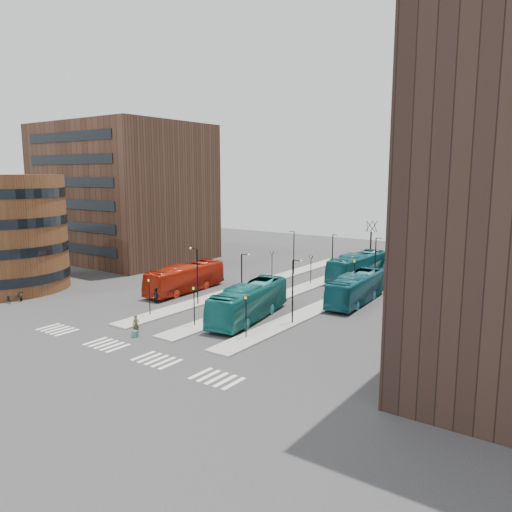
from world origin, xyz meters
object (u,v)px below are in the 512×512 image
Objects in this scene: teal_bus_a at (249,302)px; teal_bus_d at (414,260)px; bicycle_near at (9,299)px; red_bus at (185,278)px; commuter_a at (156,295)px; commuter_c at (211,312)px; commuter_b at (222,316)px; traveller at (136,325)px; bicycle_mid at (21,296)px; teal_bus_b at (358,266)px; suitcase at (135,334)px; teal_bus_c at (356,288)px; bicycle_far at (17,297)px.

teal_bus_a is 32.96m from teal_bus_d.
red_bus is at bearing -19.02° from bicycle_near.
commuter_a is 9.40m from commuter_c.
commuter_b is 25.32m from bicycle_near.
teal_bus_a is at bearing -109.07° from teal_bus_d.
traveller is 1.01× the size of bicycle_mid.
teal_bus_b is (13.97, 18.63, 0.11)m from red_bus.
teal_bus_b is (5.69, 33.74, 1.49)m from suitcase.
teal_bus_d is 7.46× the size of bicycle_mid.
commuter_a is (1.11, -5.84, -0.80)m from red_bus.
traveller is 1.00× the size of commuter_a.
bicycle_near reaches higher than suitcase.
red_bus reaches higher than traveller.
teal_bus_c is 16.87m from commuter_c.
teal_bus_b is 1.00× the size of teal_bus_d.
commuter_b is (11.93, -7.59, -0.87)m from red_bus.
bicycle_far is (0.00, 0.95, 0.02)m from bicycle_near.
teal_bus_b is 42.88m from bicycle_near.
bicycle_far is (-12.19, -14.36, -1.20)m from red_bus.
commuter_c is (-1.55, 0.19, 0.07)m from commuter_b.
teal_bus_c is 22.08m from commuter_a.
teal_bus_b is at bearing -126.66° from teal_bus_d.
commuter_b is 0.92× the size of bicycle_near.
commuter_a reaches higher than bicycle_far.
teal_bus_d reaches higher than commuter_c.
teal_bus_b is at bearing 50.27° from red_bus.
bicycle_mid reaches higher than suitcase.
red_bus is 12.78m from commuter_c.
commuter_b is 1.56m from commuter_c.
commuter_c is at bearing -96.18° from teal_bus_b.
bicycle_near is at bearing 172.37° from suitcase.
commuter_a is at bearing -82.09° from red_bus.
commuter_c is at bearing -146.28° from teal_bus_a.
teal_bus_c is at bearing 32.16° from traveller.
teal_bus_b reaches higher than suitcase.
traveller is at bearing 159.20° from commuter_b.
teal_bus_b reaches higher than red_bus.
traveller is 1.01× the size of commuter_c.
commuter_c is (10.38, -7.41, -0.80)m from red_bus.
suitcase is at bearing 13.46° from commuter_c.
traveller is (-5.32, -9.68, -0.88)m from teal_bus_a.
commuter_b is 25.05m from bicycle_far.
red_bus is at bearing -96.75° from commuter_c.
commuter_c is at bearing 93.38° from commuter_b.
commuter_b is at bearing -72.31° from bicycle_far.
commuter_c is at bearing -51.19° from bicycle_near.
traveller is (-6.22, -33.15, -0.91)m from teal_bus_b.
teal_bus_d is 7.37× the size of commuter_a.
bicycle_mid is at bearing -150.21° from teal_bus_c.
teal_bus_b is 27.66m from commuter_a.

